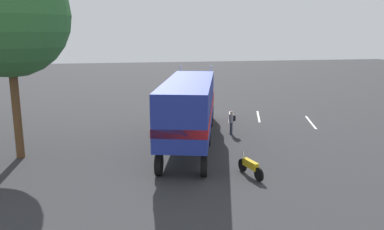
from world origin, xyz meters
name	(u,v)px	position (x,y,z in m)	size (l,w,h in m)	color
ground_plane	(190,121)	(0.00, 0.00, 0.00)	(120.00, 120.00, 0.00)	#2D2D30
lane_stripe_near	(230,117)	(0.79, -3.50, 0.01)	(4.40, 0.16, 0.01)	silver
lane_stripe_mid	(258,116)	(0.51, -5.88, 0.01)	(4.40, 0.16, 0.01)	silver
lane_stripe_far	(311,122)	(-2.27, -9.11, 0.01)	(4.40, 0.16, 0.01)	silver
semi_truck	(190,105)	(-6.45, 1.16, 2.52)	(14.30, 6.21, 4.50)	red
person_bystander	(232,121)	(-4.56, -2.05, 0.89)	(0.36, 0.47, 1.63)	#2D3347
motorcycle	(250,167)	(-12.33, -0.71, 0.48)	(2.07, 0.60, 1.12)	black
tree_left	(7,16)	(-7.18, 10.91, 7.67)	(6.41, 6.41, 10.89)	brown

